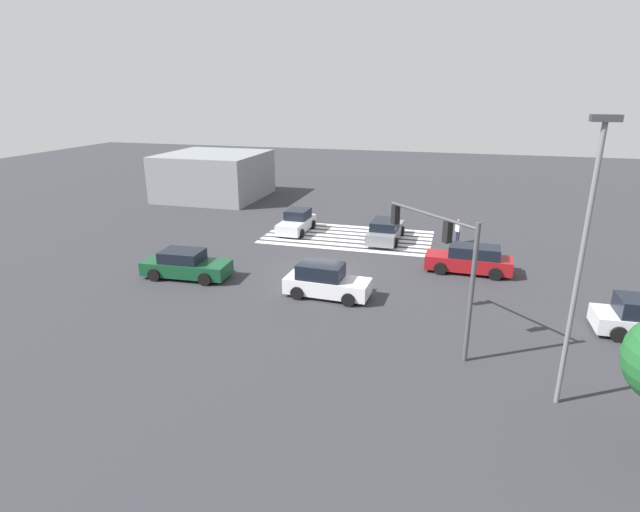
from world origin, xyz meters
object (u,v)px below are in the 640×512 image
(pedestrian, at_px, (458,230))
(street_light_pole_a, at_px, (583,247))
(car_5, at_px, (297,222))
(traffic_signal_mast, at_px, (444,253))
(car_0, at_px, (325,282))
(car_1, at_px, (186,265))
(car_3, at_px, (385,231))
(car_4, at_px, (470,260))

(pedestrian, distance_m, street_light_pole_a, 19.12)
(car_5, distance_m, pedestrian, 11.59)
(traffic_signal_mast, xyz_separation_m, street_light_pole_a, (-4.13, 3.12, 1.55))
(car_5, relative_size, street_light_pole_a, 0.46)
(car_5, distance_m, street_light_pole_a, 24.02)
(car_0, bearing_deg, car_1, 179.13)
(car_1, xyz_separation_m, pedestrian, (-14.63, -10.97, 0.20))
(car_5, relative_size, pedestrian, 2.58)
(traffic_signal_mast, relative_size, pedestrian, 3.33)
(car_1, height_order, car_5, car_5)
(traffic_signal_mast, distance_m, car_1, 15.01)
(car_0, bearing_deg, street_light_pole_a, -31.33)
(car_0, relative_size, pedestrian, 2.62)
(car_1, bearing_deg, car_3, 43.23)
(car_4, bearing_deg, street_light_pole_a, 104.61)
(car_0, xyz_separation_m, pedestrian, (-6.36, -11.49, 0.13))
(street_light_pole_a, bearing_deg, pedestrian, -78.91)
(traffic_signal_mast, relative_size, street_light_pole_a, 0.59)
(traffic_signal_mast, distance_m, car_3, 15.28)
(traffic_signal_mast, height_order, pedestrian, traffic_signal_mast)
(traffic_signal_mast, bearing_deg, car_5, -8.46)
(traffic_signal_mast, distance_m, car_5, 18.80)
(car_0, xyz_separation_m, car_1, (8.27, -0.52, -0.07))
(traffic_signal_mast, relative_size, car_5, 1.29)
(car_5, height_order, pedestrian, pedestrian)
(street_light_pole_a, bearing_deg, car_5, -49.90)
(car_1, relative_size, street_light_pole_a, 0.52)
(car_3, relative_size, street_light_pole_a, 0.52)
(traffic_signal_mast, relative_size, car_0, 1.27)
(traffic_signal_mast, bearing_deg, car_3, -28.15)
(car_1, relative_size, pedestrian, 2.96)
(traffic_signal_mast, xyz_separation_m, car_0, (5.79, -3.59, -3.19))
(car_1, height_order, street_light_pole_a, street_light_pole_a)
(traffic_signal_mast, bearing_deg, car_1, 28.68)
(pedestrian, bearing_deg, car_0, 14.45)
(traffic_signal_mast, relative_size, car_4, 1.15)
(car_3, bearing_deg, car_1, 137.68)
(car_0, bearing_deg, car_5, 117.62)
(car_1, distance_m, street_light_pole_a, 20.16)
(car_5, xyz_separation_m, street_light_pole_a, (-15.16, 18.00, 4.81))
(car_1, bearing_deg, car_5, 71.22)
(traffic_signal_mast, relative_size, car_3, 1.14)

